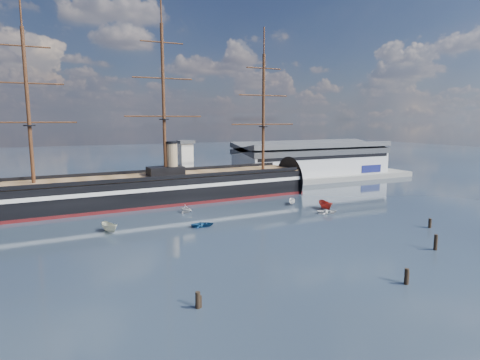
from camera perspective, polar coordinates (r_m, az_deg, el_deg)
name	(u,v)px	position (r m, az deg, el deg)	size (l,w,h in m)	color
ground	(215,213)	(102.71, -3.59, -4.76)	(600.00, 600.00, 0.00)	#1B222E
quay	(203,189)	(139.18, -5.24, -1.24)	(180.00, 18.00, 2.00)	slate
warehouse	(312,159)	(164.00, 10.19, 2.96)	(63.00, 21.00, 11.60)	#B7BABC
quay_tower	(186,162)	(132.79, -7.70, 2.49)	(5.00, 5.00, 15.00)	silver
warship	(153,189)	(117.48, -12.24, -1.23)	(113.19, 19.77, 53.94)	black
motorboat_a	(110,232)	(90.12, -18.01, -7.08)	(6.44, 2.36, 2.57)	beige
motorboat_b	(203,227)	(90.50, -5.31, -6.62)	(3.20, 1.28, 1.49)	navy
motorboat_c	(292,204)	(114.03, 7.42, -3.47)	(5.07, 1.86, 2.03)	white
motorboat_d	(186,213)	(104.18, -7.70, -4.63)	(6.26, 2.71, 2.30)	silver
motorboat_e	(327,213)	(104.84, 12.34, -4.67)	(3.12, 1.25, 1.45)	white
motorboat_f	(326,210)	(109.12, 12.08, -4.14)	(7.17, 2.63, 2.87)	maroon
piling_near_left	(198,308)	(53.63, -6.01, -17.68)	(0.64, 0.64, 2.88)	black
piling_near_mid	(406,284)	(64.82, 22.55, -13.53)	(0.64, 0.64, 3.07)	black
piling_near_right	(435,250)	(82.70, 25.99, -8.95)	(0.64, 0.64, 3.65)	black
piling_far_right	(429,228)	(98.52, 25.35, -6.17)	(0.64, 0.64, 2.82)	black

